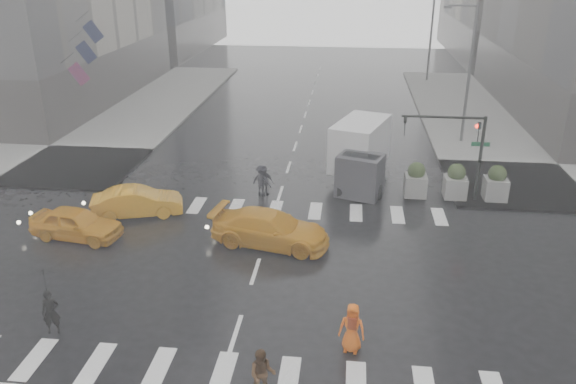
# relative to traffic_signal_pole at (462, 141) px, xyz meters

# --- Properties ---
(ground) EXTENTS (120.00, 120.00, 0.00)m
(ground) POSITION_rel_traffic_signal_pole_xyz_m (-9.01, -8.01, -3.22)
(ground) COLOR black
(ground) RESTS_ON ground
(sidewalk_nw) EXTENTS (35.00, 35.00, 0.15)m
(sidewalk_nw) POSITION_rel_traffic_signal_pole_xyz_m (-28.51, 9.49, -3.14)
(sidewalk_nw) COLOR slate
(sidewalk_nw) RESTS_ON ground
(road_markings) EXTENTS (18.00, 48.00, 0.01)m
(road_markings) POSITION_rel_traffic_signal_pole_xyz_m (-9.01, -8.01, -3.21)
(road_markings) COLOR silver
(road_markings) RESTS_ON ground
(traffic_signal_pole) EXTENTS (4.45, 0.42, 4.50)m
(traffic_signal_pole) POSITION_rel_traffic_signal_pole_xyz_m (0.00, 0.00, 0.00)
(traffic_signal_pole) COLOR black
(traffic_signal_pole) RESTS_ON ground
(street_lamp_near) EXTENTS (2.15, 0.22, 9.00)m
(street_lamp_near) POSITION_rel_traffic_signal_pole_xyz_m (1.86, 9.99, 1.73)
(street_lamp_near) COLOR #59595B
(street_lamp_near) RESTS_ON ground
(street_lamp_far) EXTENTS (2.15, 0.22, 9.00)m
(street_lamp_far) POSITION_rel_traffic_signal_pole_xyz_m (1.86, 29.99, 1.73)
(street_lamp_far) COLOR #59595B
(street_lamp_far) RESTS_ON ground
(planter_west) EXTENTS (1.10, 1.10, 1.80)m
(planter_west) POSITION_rel_traffic_signal_pole_xyz_m (-2.01, 0.19, -2.23)
(planter_west) COLOR slate
(planter_west) RESTS_ON ground
(planter_mid) EXTENTS (1.10, 1.10, 1.80)m
(planter_mid) POSITION_rel_traffic_signal_pole_xyz_m (-0.01, 0.19, -2.23)
(planter_mid) COLOR slate
(planter_mid) RESTS_ON ground
(planter_east) EXTENTS (1.10, 1.10, 1.80)m
(planter_east) POSITION_rel_traffic_signal_pole_xyz_m (1.99, 0.19, -2.23)
(planter_east) COLOR slate
(planter_east) RESTS_ON ground
(flag_cluster) EXTENTS (2.87, 3.06, 4.69)m
(flag_cluster) POSITION_rel_traffic_signal_pole_xyz_m (-24.09, 10.49, 2.42)
(flag_cluster) COLOR #59595B
(flag_cluster) RESTS_ON ground
(pedestrian_black) EXTENTS (1.23, 1.24, 2.43)m
(pedestrian_black) POSITION_rel_traffic_signal_pole_xyz_m (-15.06, -12.61, -1.58)
(pedestrian_black) COLOR black
(pedestrian_black) RESTS_ON ground
(pedestrian_brown) EXTENTS (0.83, 0.68, 1.60)m
(pedestrian_brown) POSITION_rel_traffic_signal_pole_xyz_m (-7.66, -14.81, -2.42)
(pedestrian_brown) COLOR #442C18
(pedestrian_brown) RESTS_ON ground
(pedestrian_orange) EXTENTS (0.90, 0.67, 1.69)m
(pedestrian_orange) POSITION_rel_traffic_signal_pole_xyz_m (-5.17, -12.44, -2.36)
(pedestrian_orange) COLOR #EF5D10
(pedestrian_orange) RESTS_ON ground
(pedestrian_far_a) EXTENTS (1.05, 0.81, 1.58)m
(pedestrian_far_a) POSITION_rel_traffic_signal_pole_xyz_m (-9.76, -0.31, -2.43)
(pedestrian_far_a) COLOR black
(pedestrian_far_a) RESTS_ON ground
(pedestrian_far_b) EXTENTS (1.25, 0.99, 1.69)m
(pedestrian_far_b) POSITION_rel_traffic_signal_pole_xyz_m (-9.92, -0.39, -2.37)
(pedestrian_far_b) COLOR black
(pedestrian_far_b) RESTS_ON ground
(taxi_front) EXTENTS (4.30, 2.24, 1.40)m
(taxi_front) POSITION_rel_traffic_signal_pole_xyz_m (-17.36, -6.01, -2.52)
(taxi_front) COLOR orange
(taxi_front) RESTS_ON ground
(taxi_mid) EXTENTS (4.51, 2.68, 1.40)m
(taxi_mid) POSITION_rel_traffic_signal_pole_xyz_m (-15.51, -3.46, -2.51)
(taxi_mid) COLOR orange
(taxi_mid) RESTS_ON ground
(taxi_rear) EXTENTS (4.86, 2.90, 1.50)m
(taxi_rear) POSITION_rel_traffic_signal_pole_xyz_m (-8.72, -5.66, -2.47)
(taxi_rear) COLOR orange
(taxi_rear) RESTS_ON ground
(box_truck) EXTENTS (2.28, 6.07, 3.23)m
(box_truck) POSITION_rel_traffic_signal_pole_xyz_m (-4.87, 2.22, -1.49)
(box_truck) COLOR silver
(box_truck) RESTS_ON ground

